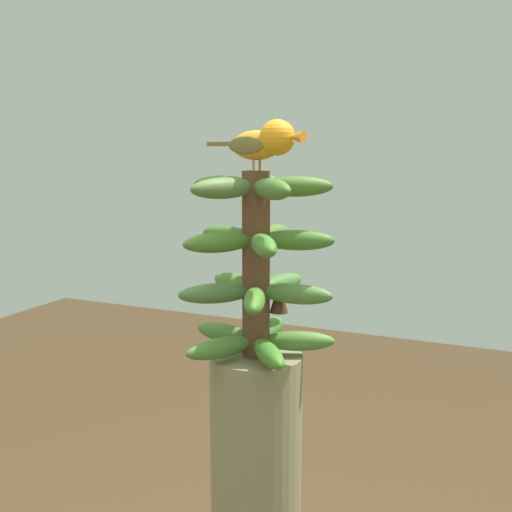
# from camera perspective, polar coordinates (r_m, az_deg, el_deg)

# --- Properties ---
(banana_bunch) EXTENTS (0.30, 0.30, 0.36)m
(banana_bunch) POSITION_cam_1_polar(r_m,az_deg,el_deg) (1.18, 0.03, -0.87)
(banana_bunch) COLOR brown
(banana_bunch) RESTS_ON banana_tree
(perched_bird) EXTENTS (0.09, 0.22, 0.09)m
(perched_bird) POSITION_cam_1_polar(r_m,az_deg,el_deg) (1.15, 0.85, 10.43)
(perched_bird) COLOR #C68933
(perched_bird) RESTS_ON banana_bunch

